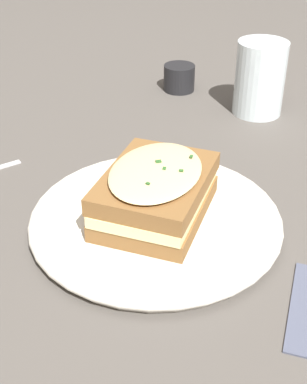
# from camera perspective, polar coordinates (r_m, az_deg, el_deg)

# --- Properties ---
(ground_plane) EXTENTS (2.40, 2.40, 0.00)m
(ground_plane) POSITION_cam_1_polar(r_m,az_deg,el_deg) (0.59, 0.22, -3.78)
(ground_plane) COLOR #514C47
(dinner_plate) EXTENTS (0.27, 0.27, 0.02)m
(dinner_plate) POSITION_cam_1_polar(r_m,az_deg,el_deg) (0.58, 0.00, -2.78)
(dinner_plate) COLOR silver
(dinner_plate) RESTS_ON ground_plane
(sandwich) EXTENTS (0.12, 0.15, 0.06)m
(sandwich) POSITION_cam_1_polar(r_m,az_deg,el_deg) (0.56, 0.25, 0.11)
(sandwich) COLOR brown
(sandwich) RESTS_ON dinner_plate
(water_glass) EXTENTS (0.08, 0.08, 0.11)m
(water_glass) POSITION_cam_1_polar(r_m,az_deg,el_deg) (0.84, 11.28, 11.82)
(water_glass) COLOR silver
(water_glass) RESTS_ON ground_plane
(condiment_pot) EXTENTS (0.05, 0.05, 0.04)m
(condiment_pot) POSITION_cam_1_polar(r_m,az_deg,el_deg) (0.92, 2.76, 12.07)
(condiment_pot) COLOR black
(condiment_pot) RESTS_ON ground_plane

